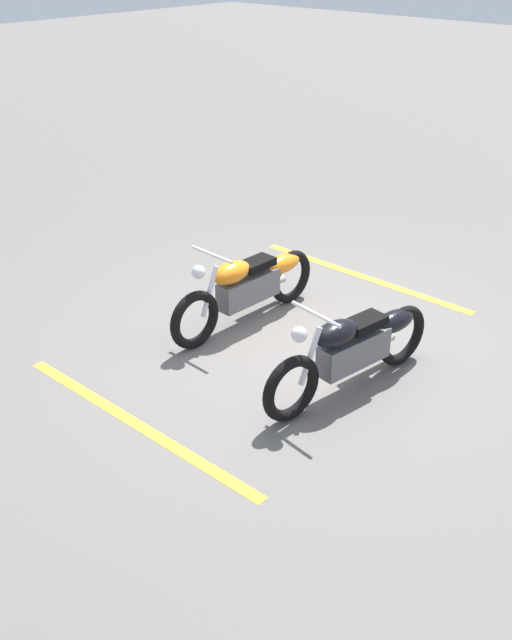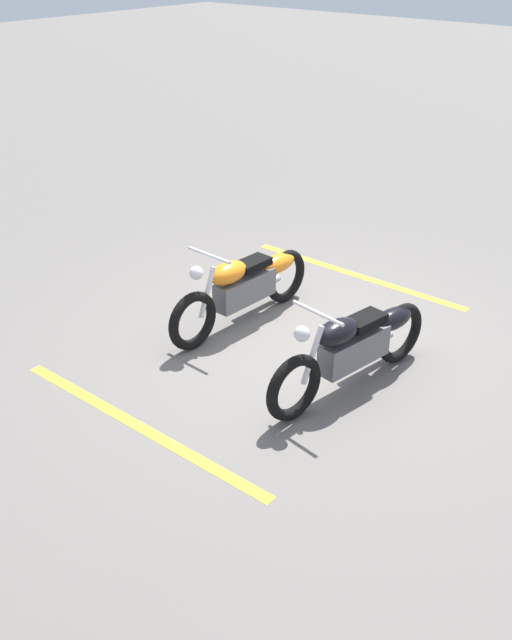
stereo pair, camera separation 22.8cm
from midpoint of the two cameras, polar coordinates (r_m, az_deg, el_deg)
name	(u,v)px [view 1 (the left image)]	position (r m, az deg, el deg)	size (l,w,h in m)	color
ground_plane	(309,344)	(8.23, 4.90, -1.85)	(60.00, 60.00, 0.00)	#66605B
motorcycle_bright_foreground	(249,285)	(8.46, 0.20, 2.69)	(2.23, 0.62, 1.04)	black
motorcycle_dark_foreground	(354,347)	(7.30, 8.54, -2.12)	(2.22, 0.63, 1.04)	black
parking_stripe_near	(363,276)	(9.90, 8.96, 3.36)	(3.20, 0.12, 0.01)	yellow
parking_stripe_mid	(135,423)	(7.02, -8.46, -7.93)	(3.20, 0.12, 0.01)	yellow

